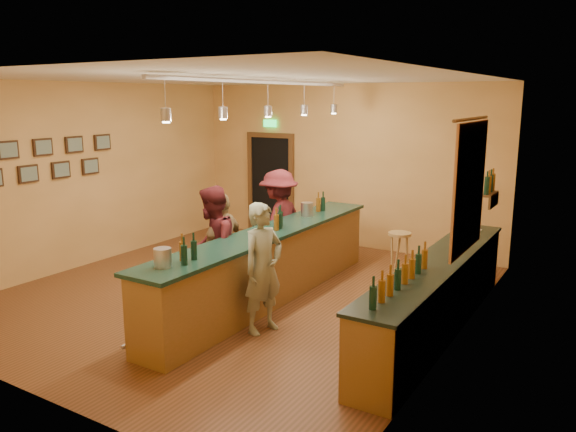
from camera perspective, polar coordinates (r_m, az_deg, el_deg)
The scene contains 18 objects.
floor at distance 8.68m, azimuth -4.91°, elevation -7.83°, with size 7.00×7.00×0.00m, color #563318.
ceiling at distance 8.18m, azimuth -5.31°, elevation 13.78°, with size 6.50×7.00×0.02m, color silver.
wall_back at distance 11.26m, azimuth 5.60°, elevation 5.09°, with size 6.50×0.02×3.20m, color #BB8946.
wall_front at distance 5.91m, azimuth -25.73°, elevation -2.27°, with size 6.50×0.02×3.20m, color #BB8946.
wall_left at distance 10.53m, azimuth -19.50°, elevation 3.99°, with size 0.02×7.00×3.20m, color #BB8946.
wall_right at distance 6.89m, azimuth 17.19°, elevation 0.26°, with size 0.02×7.00×3.20m, color #BB8946.
doorway at distance 12.13m, azimuth -1.75°, elevation 3.38°, with size 1.15×0.09×2.48m.
tapestry at distance 7.23m, azimuth 17.96°, elevation 2.76°, with size 0.03×1.40×1.60m, color maroon.
bottle_shelf at distance 8.72m, azimuth 19.87°, elevation 2.89°, with size 0.17×0.55×0.54m.
picture_grid at distance 10.01m, azimuth -22.82°, elevation 5.39°, with size 0.06×2.20×0.70m, color #382111, non-canonical shape.
back_counter at distance 7.42m, azimuth 14.90°, elevation -7.72°, with size 0.60×4.55×1.27m.
tasting_bar at distance 8.20m, azimuth -1.95°, elevation -4.53°, with size 0.73×5.10×1.38m.
pendant_track at distance 7.87m, azimuth -2.06°, elevation 12.31°, with size 0.11×4.60×0.50m.
bartender at distance 7.07m, azimuth -2.55°, elevation -5.31°, with size 0.61×0.40×1.67m, color gray.
customer_a at distance 7.98m, azimuth -7.66°, elevation -3.16°, with size 0.84×0.66×1.74m, color #59191E.
customer_b at distance 8.17m, azimuth -6.62°, elevation -3.20°, with size 0.95×0.39×1.62m, color #997A51.
customer_c at distance 9.34m, azimuth -0.93°, elevation -0.69°, with size 1.15×0.66×1.78m, color #59191E.
bar_stool at distance 9.38m, azimuth 11.26°, elevation -2.52°, with size 0.37×0.37×0.77m.
Camera 1 is at (4.88, -6.56, 2.93)m, focal length 35.00 mm.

